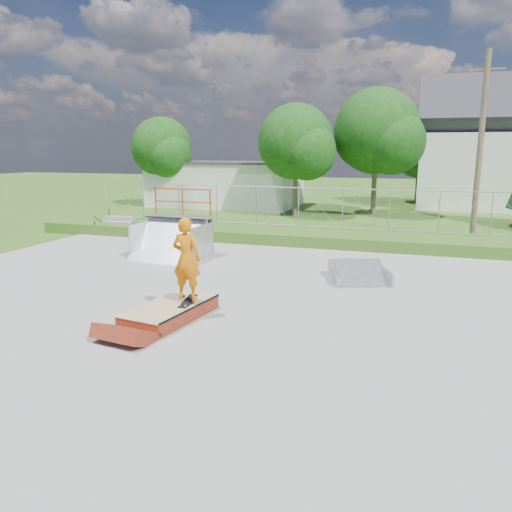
# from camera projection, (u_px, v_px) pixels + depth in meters

# --- Properties ---
(ground) EXTENTS (120.00, 120.00, 0.00)m
(ground) POSITION_uv_depth(u_px,v_px,m) (206.00, 304.00, 13.12)
(ground) COLOR #385F1B
(ground) RESTS_ON ground
(concrete_pad) EXTENTS (20.00, 16.00, 0.04)m
(concrete_pad) POSITION_uv_depth(u_px,v_px,m) (206.00, 303.00, 13.12)
(concrete_pad) COLOR gray
(concrete_pad) RESTS_ON ground
(grass_berm) EXTENTS (24.00, 3.00, 0.50)m
(grass_berm) POSITION_uv_depth(u_px,v_px,m) (293.00, 236.00, 21.90)
(grass_berm) COLOR #385F1B
(grass_berm) RESTS_ON ground
(grind_box) EXTENTS (1.56, 2.64, 0.37)m
(grind_box) POSITION_uv_depth(u_px,v_px,m) (171.00, 312.00, 11.85)
(grind_box) COLOR maroon
(grind_box) RESTS_ON concrete_pad
(quarter_pipe) EXTENTS (2.60, 2.23, 2.52)m
(quarter_pipe) POSITION_uv_depth(u_px,v_px,m) (170.00, 225.00, 18.17)
(quarter_pipe) COLOR #9A9CA1
(quarter_pipe) RESTS_ON concrete_pad
(flat_bank_ramp) EXTENTS (2.16, 2.22, 0.51)m
(flat_bank_ramp) POSITION_uv_depth(u_px,v_px,m) (359.00, 274.00, 15.23)
(flat_bank_ramp) COLOR #9A9CA1
(flat_bank_ramp) RESTS_ON concrete_pad
(skateboard) EXTENTS (0.27, 0.81, 0.13)m
(skateboard) POSITION_uv_depth(u_px,v_px,m) (188.00, 302.00, 11.92)
(skateboard) COLOR black
(skateboard) RESTS_ON grind_box
(skater) EXTENTS (0.74, 0.51, 1.96)m
(skater) POSITION_uv_depth(u_px,v_px,m) (187.00, 262.00, 11.71)
(skater) COLOR orange
(skater) RESTS_ON grind_box
(concrete_stairs) EXTENTS (1.50, 1.60, 0.80)m
(concrete_stairs) POSITION_uv_depth(u_px,v_px,m) (115.00, 226.00, 23.70)
(concrete_stairs) COLOR gray
(concrete_stairs) RESTS_ON ground
(chain_link_fence) EXTENTS (20.00, 0.06, 1.80)m
(chain_link_fence) POSITION_uv_depth(u_px,v_px,m) (298.00, 207.00, 22.59)
(chain_link_fence) COLOR #989A9F
(chain_link_fence) RESTS_ON grass_berm
(utility_building_flat) EXTENTS (10.00, 6.00, 3.00)m
(utility_building_flat) POSITION_uv_depth(u_px,v_px,m) (227.00, 184.00, 35.68)
(utility_building_flat) COLOR white
(utility_building_flat) RESTS_ON ground
(gable_house) EXTENTS (8.40, 6.08, 8.94)m
(gable_house) POSITION_uv_depth(u_px,v_px,m) (482.00, 151.00, 33.75)
(gable_house) COLOR white
(gable_house) RESTS_ON ground
(utility_pole) EXTENTS (0.24, 0.24, 8.00)m
(utility_pole) POSITION_uv_depth(u_px,v_px,m) (480.00, 149.00, 21.16)
(utility_pole) COLOR brown
(utility_pole) RESTS_ON ground
(tree_left_near) EXTENTS (4.76, 4.48, 6.65)m
(tree_left_near) POSITION_uv_depth(u_px,v_px,m) (299.00, 145.00, 29.34)
(tree_left_near) COLOR brown
(tree_left_near) RESTS_ON ground
(tree_center) EXTENTS (5.44, 5.12, 7.60)m
(tree_center) POSITION_uv_depth(u_px,v_px,m) (381.00, 134.00, 29.67)
(tree_center) COLOR brown
(tree_center) RESTS_ON ground
(tree_left_far) EXTENTS (4.42, 4.16, 6.18)m
(tree_left_far) POSITION_uv_depth(u_px,v_px,m) (164.00, 150.00, 34.31)
(tree_left_far) COLOR brown
(tree_left_far) RESTS_ON ground
(tree_back_mid) EXTENTS (4.08, 3.84, 5.70)m
(tree_back_mid) POSITION_uv_depth(u_px,v_px,m) (423.00, 154.00, 36.67)
(tree_back_mid) COLOR brown
(tree_back_mid) RESTS_ON ground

